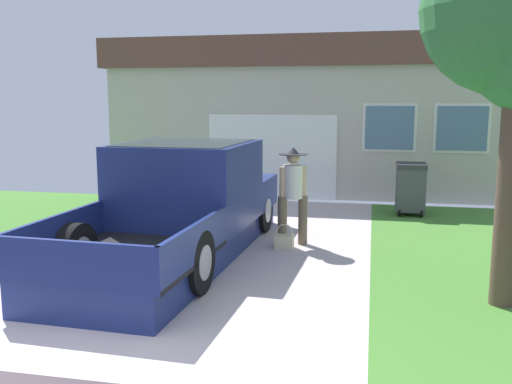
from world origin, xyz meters
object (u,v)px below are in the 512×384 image
handbag (284,241)px  wheeled_trash_bin (410,187)px  house_with_garage (309,114)px  pickup_truck (186,203)px  person_with_hat (293,190)px

handbag → wheeled_trash_bin: (2.16, 3.28, 0.46)m
house_with_garage → wheeled_trash_bin: size_ratio=9.15×
pickup_truck → wheeled_trash_bin: size_ratio=5.23×
person_with_hat → wheeled_trash_bin: 3.68m
handbag → wheeled_trash_bin: wheeled_trash_bin is taller
pickup_truck → person_with_hat: size_ratio=3.48×
pickup_truck → person_with_hat: (1.60, 0.71, 0.15)m
house_with_garage → person_with_hat: bearing=-85.3°
pickup_truck → person_with_hat: bearing=26.2°
person_with_hat → wheeled_trash_bin: person_with_hat is taller
person_with_hat → house_with_garage: bearing=-111.1°
house_with_garage → wheeled_trash_bin: (2.71, -4.91, -1.40)m
handbag → house_with_garage: house_with_garage is taller
pickup_truck → person_with_hat: 1.76m
pickup_truck → house_with_garage: (0.96, 8.64, 1.22)m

